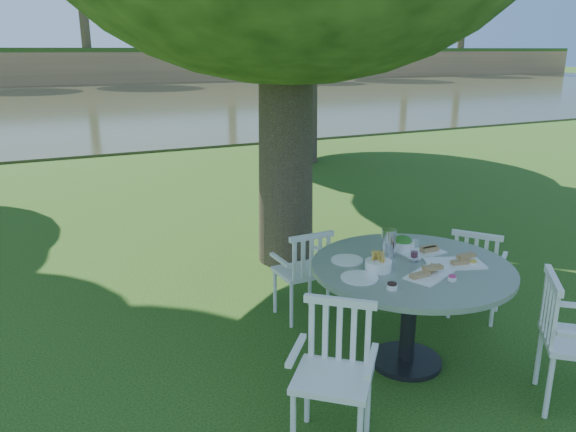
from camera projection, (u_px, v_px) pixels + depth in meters
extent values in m
plane|color=#17390B|center=(297.00, 305.00, 5.48)|extent=(140.00, 140.00, 0.00)
cylinder|color=black|center=(406.00, 360.00, 4.46)|extent=(0.56, 0.56, 0.04)
cylinder|color=black|center=(409.00, 315.00, 4.34)|extent=(0.12, 0.12, 0.75)
cylinder|color=slate|center=(412.00, 268.00, 4.23)|extent=(1.52, 1.52, 0.04)
cylinder|color=white|center=(498.00, 291.00, 5.28)|extent=(0.03, 0.03, 0.42)
cylinder|color=white|center=(457.00, 283.00, 5.44)|extent=(0.03, 0.03, 0.42)
cylinder|color=white|center=(493.00, 305.00, 4.99)|extent=(0.03, 0.03, 0.42)
cylinder|color=white|center=(450.00, 297.00, 5.15)|extent=(0.03, 0.03, 0.42)
cube|color=white|center=(477.00, 270.00, 5.15)|extent=(0.58, 0.59, 0.04)
cube|color=white|center=(475.00, 257.00, 4.93)|extent=(0.29, 0.37, 0.43)
cylinder|color=white|center=(310.00, 284.00, 5.43)|extent=(0.03, 0.03, 0.42)
cylinder|color=white|center=(275.00, 292.00, 5.26)|extent=(0.03, 0.03, 0.42)
cylinder|color=white|center=(328.00, 297.00, 5.14)|extent=(0.03, 0.03, 0.42)
cylinder|color=white|center=(291.00, 306.00, 4.97)|extent=(0.03, 0.03, 0.42)
cube|color=white|center=(301.00, 271.00, 5.13)|extent=(0.44, 0.40, 0.04)
cube|color=white|center=(312.00, 258.00, 4.92)|extent=(0.43, 0.05, 0.43)
cylinder|color=white|center=(293.00, 426.00, 3.36)|extent=(0.04, 0.04, 0.45)
cylinder|color=white|center=(307.00, 392.00, 3.70)|extent=(0.04, 0.04, 0.45)
cylinder|color=white|center=(368.00, 402.00, 3.60)|extent=(0.04, 0.04, 0.45)
cube|color=white|center=(333.00, 379.00, 3.41)|extent=(0.62, 0.62, 0.04)
cube|color=white|center=(339.00, 332.00, 3.54)|extent=(0.37, 0.33, 0.46)
cylinder|color=white|center=(549.00, 387.00, 3.74)|extent=(0.04, 0.04, 0.46)
cylinder|color=white|center=(539.00, 356.00, 4.12)|extent=(0.04, 0.04, 0.46)
cube|color=white|center=(549.00, 310.00, 3.80)|extent=(0.34, 0.39, 0.47)
cube|color=white|center=(429.00, 275.00, 4.02)|extent=(0.42, 0.34, 0.01)
cube|color=white|center=(454.00, 263.00, 4.24)|extent=(0.48, 0.38, 0.02)
cube|color=white|center=(422.00, 253.00, 4.46)|extent=(0.36, 0.22, 0.01)
cylinder|color=white|center=(359.00, 278.00, 3.97)|extent=(0.27, 0.27, 0.01)
cylinder|color=white|center=(347.00, 260.00, 4.31)|extent=(0.25, 0.25, 0.01)
cylinder|color=white|center=(378.00, 265.00, 4.11)|extent=(0.20, 0.20, 0.08)
cylinder|color=white|center=(402.00, 245.00, 4.56)|extent=(0.20, 0.20, 0.07)
cylinder|color=silver|center=(389.00, 244.00, 4.34)|extent=(0.11, 0.11, 0.23)
cylinder|color=white|center=(415.00, 251.00, 4.26)|extent=(0.07, 0.07, 0.18)
cylinder|color=white|center=(388.00, 255.00, 4.26)|extent=(0.07, 0.07, 0.12)
cylinder|color=white|center=(382.00, 261.00, 4.15)|extent=(0.06, 0.06, 0.11)
cylinder|color=white|center=(452.00, 279.00, 3.94)|extent=(0.06, 0.06, 0.03)
cylinder|color=white|center=(473.00, 264.00, 4.21)|extent=(0.07, 0.07, 0.03)
cylinder|color=white|center=(465.00, 260.00, 4.30)|extent=(0.06, 0.06, 0.03)
cylinder|color=white|center=(392.00, 287.00, 3.80)|extent=(0.08, 0.08, 0.03)
cube|color=#333620|center=(67.00, 105.00, 25.29)|extent=(100.00, 28.00, 0.12)
cube|color=olive|center=(43.00, 69.00, 38.33)|extent=(100.00, 3.00, 2.20)
cube|color=#17390B|center=(35.00, 50.00, 44.43)|extent=(100.00, 18.00, 0.30)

